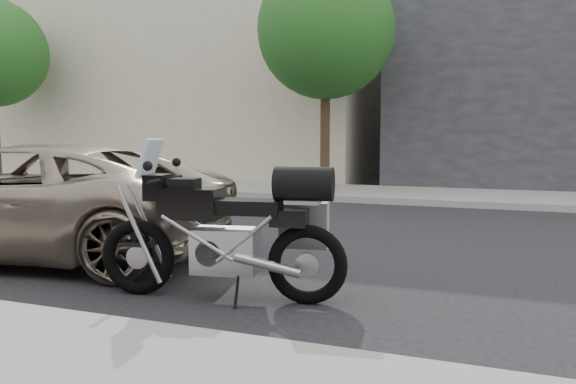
{
  "coord_description": "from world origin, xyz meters",
  "views": [
    {
      "loc": [
        -2.12,
        7.59,
        1.6
      ],
      "look_at": [
        0.25,
        1.29,
        0.9
      ],
      "focal_mm": 35.0,
      "sensor_mm": 36.0,
      "label": 1
    }
  ],
  "objects": [
    {
      "name": "motorcycle",
      "position": [
        0.21,
        2.78,
        0.67
      ],
      "size": [
        2.46,
        1.05,
        1.56
      ],
      "rotation": [
        0.0,
        0.0,
        0.17
      ],
      "color": "black",
      "rests_on": "ground"
    },
    {
      "name": "minivan",
      "position": [
        3.64,
        2.0,
        0.73
      ],
      "size": [
        5.61,
        3.25,
        1.47
      ],
      "primitive_type": "imported",
      "rotation": [
        0.0,
        0.0,
        1.73
      ],
      "color": "gray",
      "rests_on": "ground"
    },
    {
      "name": "far_building_cream",
      "position": [
        9.0,
        -13.5,
        4.0
      ],
      "size": [
        14.0,
        11.0,
        8.0
      ],
      "color": "#A79D86",
      "rests_on": "ground"
    },
    {
      "name": "far_sidewalk",
      "position": [
        0.0,
        -6.5,
        0.07
      ],
      "size": [
        44.0,
        3.0,
        0.15
      ],
      "primitive_type": "cube",
      "color": "gray",
      "rests_on": "ground"
    },
    {
      "name": "ground",
      "position": [
        0.0,
        0.0,
        0.0
      ],
      "size": [
        120.0,
        120.0,
        0.0
      ],
      "primitive_type": "plane",
      "color": "black",
      "rests_on": "ground"
    },
    {
      "name": "street_tree_mid",
      "position": [
        2.0,
        -6.0,
        4.14
      ],
      "size": [
        3.4,
        3.4,
        5.7
      ],
      "color": "#39291A",
      "rests_on": "far_sidewalk"
    }
  ]
}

